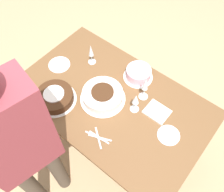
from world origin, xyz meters
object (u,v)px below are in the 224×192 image
Objects in this scene: cake_front_chocolate at (55,97)px; cake_back_decorated at (138,74)px; person_cutting at (19,145)px; wine_glass_near at (136,100)px; wine_glass_extra at (91,52)px; wine_glass_far at (145,85)px; cake_center_white at (103,95)px.

cake_back_decorated is at bearing 58.25° from cake_front_chocolate.
wine_glass_near is at bearing -7.68° from person_cutting.
cake_front_chocolate is 0.68m from cake_back_decorated.
cake_back_decorated reaches higher than cake_front_chocolate.
wine_glass_near is at bearing -14.85° from wine_glass_extra.
wine_glass_extra is (-0.54, 0.01, -0.03)m from wine_glass_far.
person_cutting is at bearing -105.98° from wine_glass_far.
cake_center_white is 0.33m from wine_glass_far.
wine_glass_near is 0.93× the size of wine_glass_extra.
wine_glass_extra is at bearing 29.68° from person_cutting.
cake_back_decorated is 1.30× the size of wine_glass_near.
wine_glass_far reaches higher than wine_glass_near.
wine_glass_far is at bearing 42.61° from cake_center_white.
wine_glass_far is 0.94m from person_cutting.
cake_back_decorated is (0.36, 0.58, 0.01)m from cake_front_chocolate.
cake_back_decorated is 1.21× the size of wine_glass_extra.
cake_back_decorated is at bearing 5.78° from person_cutting.
cake_front_chocolate is 1.41× the size of wine_glass_far.
person_cutting reaches higher than wine_glass_near.
wine_glass_extra is (-0.04, 0.46, 0.09)m from cake_front_chocolate.
wine_glass_near is (0.25, 0.08, 0.08)m from cake_center_white.
cake_front_chocolate is (-0.27, -0.24, -0.00)m from cake_center_white.
person_cutting reaches higher than cake_center_white.
person_cutting reaches higher than wine_glass_extra.
person_cutting is (-0.26, -0.89, 0.16)m from wine_glass_far.
person_cutting reaches higher than cake_front_chocolate.
wine_glass_extra is (-0.31, 0.23, 0.08)m from cake_center_white.
cake_front_chocolate is at bearing 41.54° from person_cutting.
cake_center_white is 1.45× the size of cake_back_decorated.
wine_glass_near is (0.16, -0.27, 0.08)m from cake_back_decorated.
wine_glass_far is at bearing 41.77° from cake_front_chocolate.
cake_center_white is 0.73m from person_cutting.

